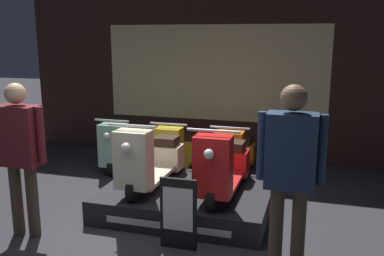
% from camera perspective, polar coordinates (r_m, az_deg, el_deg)
% --- Properties ---
extents(ground_plane, '(30.00, 30.00, 0.00)m').
position_cam_1_polar(ground_plane, '(4.80, -7.87, -15.37)').
color(ground_plane, '#2D2D33').
extents(shop_wall_back, '(7.27, 0.09, 3.20)m').
position_cam_1_polar(shop_wall_back, '(7.74, 2.99, 7.71)').
color(shop_wall_back, '#331E19').
rests_on(shop_wall_back, ground_plane).
extents(display_platform, '(2.10, 1.56, 0.31)m').
position_cam_1_polar(display_platform, '(5.55, -0.68, -9.53)').
color(display_platform, black).
rests_on(display_platform, ground_plane).
extents(scooter_display_left, '(0.58, 1.54, 0.92)m').
position_cam_1_polar(scooter_display_left, '(5.48, -5.64, -4.33)').
color(scooter_display_left, black).
rests_on(scooter_display_left, display_platform).
extents(scooter_display_right, '(0.58, 1.54, 0.92)m').
position_cam_1_polar(scooter_display_right, '(5.21, 4.08, -5.18)').
color(scooter_display_right, black).
rests_on(scooter_display_right, display_platform).
extents(scooter_backrow_0, '(0.58, 1.54, 0.92)m').
position_cam_1_polar(scooter_backrow_0, '(7.37, -8.72, -2.52)').
color(scooter_backrow_0, black).
rests_on(scooter_backrow_0, ground_plane).
extents(scooter_backrow_1, '(0.58, 1.54, 0.92)m').
position_cam_1_polar(scooter_backrow_1, '(7.03, -1.75, -3.11)').
color(scooter_backrow_1, black).
rests_on(scooter_backrow_1, ground_plane).
extents(scooter_backrow_2, '(0.58, 1.54, 0.92)m').
position_cam_1_polar(scooter_backrow_2, '(6.81, 5.80, -3.69)').
color(scooter_backrow_2, black).
rests_on(scooter_backrow_2, ground_plane).
extents(person_left_browsing, '(0.63, 0.26, 1.73)m').
position_cam_1_polar(person_left_browsing, '(5.01, -21.98, -2.28)').
color(person_left_browsing, '#473828').
rests_on(person_left_browsing, ground_plane).
extents(person_right_browsing, '(0.61, 0.25, 1.80)m').
position_cam_1_polar(person_right_browsing, '(3.95, 12.99, -4.78)').
color(person_right_browsing, '#473828').
rests_on(person_right_browsing, ground_plane).
extents(price_sign_board, '(0.40, 0.04, 0.78)m').
position_cam_1_polar(price_sign_board, '(4.55, -1.83, -11.34)').
color(price_sign_board, black).
rests_on(price_sign_board, ground_plane).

